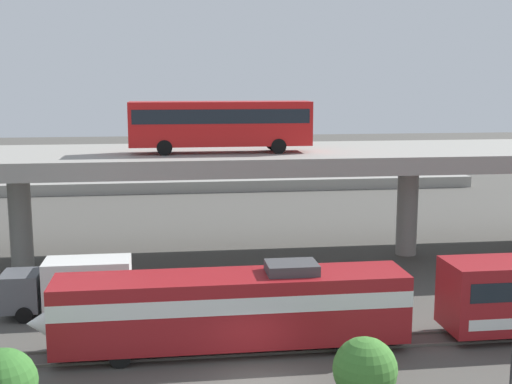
% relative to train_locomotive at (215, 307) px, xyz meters
% --- Properties ---
extents(rail_strip_near, '(110.00, 0.12, 0.12)m').
position_rel_train_locomotive_xyz_m(rail_strip_near, '(1.59, -0.76, -2.13)').
color(rail_strip_near, '#59544C').
rests_on(rail_strip_near, ground_plane).
extents(rail_strip_far, '(110.00, 0.12, 0.12)m').
position_rel_train_locomotive_xyz_m(rail_strip_far, '(1.59, 0.76, -2.13)').
color(rail_strip_far, '#59544C').
rests_on(rail_strip_far, ground_plane).
extents(train_locomotive, '(17.61, 3.04, 4.18)m').
position_rel_train_locomotive_xyz_m(train_locomotive, '(0.00, 0.00, 0.00)').
color(train_locomotive, maroon).
rests_on(train_locomotive, ground_plane).
extents(highway_overpass, '(96.00, 11.82, 7.85)m').
position_rel_train_locomotive_xyz_m(highway_overpass, '(1.59, 16.00, 4.91)').
color(highway_overpass, gray).
rests_on(highway_overpass, ground_plane).
extents(transit_bus_on_overpass, '(12.00, 2.68, 3.40)m').
position_rel_train_locomotive_xyz_m(transit_bus_on_overpass, '(1.51, 14.51, 7.72)').
color(transit_bus_on_overpass, red).
rests_on(transit_bus_on_overpass, highway_overpass).
extents(service_truck_west, '(6.80, 2.46, 3.04)m').
position_rel_train_locomotive_xyz_m(service_truck_west, '(-7.37, 6.09, -0.55)').
color(service_truck_west, '#515459').
rests_on(service_truck_west, ground_plane).
extents(pier_parking_lot, '(64.83, 11.73, 1.28)m').
position_rel_train_locomotive_xyz_m(pier_parking_lot, '(1.59, 51.00, -1.55)').
color(pier_parking_lot, gray).
rests_on(pier_parking_lot, ground_plane).
extents(parked_car_0, '(4.20, 1.97, 1.50)m').
position_rel_train_locomotive_xyz_m(parked_car_0, '(16.55, 52.22, -0.13)').
color(parked_car_0, '#515459').
rests_on(parked_car_0, pier_parking_lot).
extents(parked_car_1, '(4.30, 1.87, 1.50)m').
position_rel_train_locomotive_xyz_m(parked_car_1, '(21.61, 50.97, -0.14)').
color(parked_car_1, maroon).
rests_on(parked_car_1, pier_parking_lot).
extents(parked_car_2, '(4.35, 1.85, 1.50)m').
position_rel_train_locomotive_xyz_m(parked_car_2, '(7.43, 52.96, -0.14)').
color(parked_car_2, '#B7B7BC').
rests_on(parked_car_2, pier_parking_lot).
extents(parked_car_3, '(4.19, 1.94, 1.50)m').
position_rel_train_locomotive_xyz_m(parked_car_3, '(-12.47, 52.66, -0.14)').
color(parked_car_3, '#0C4C26').
rests_on(parked_car_3, pier_parking_lot).
extents(parked_car_4, '(4.63, 1.96, 1.50)m').
position_rel_train_locomotive_xyz_m(parked_car_4, '(0.86, 51.00, -0.13)').
color(parked_car_4, black).
rests_on(parked_car_4, pier_parking_lot).
extents(parked_car_7, '(4.19, 1.92, 1.50)m').
position_rel_train_locomotive_xyz_m(parked_car_7, '(-19.02, 52.21, -0.14)').
color(parked_car_7, maroon).
rests_on(parked_car_7, pier_parking_lot).
extents(harbor_water, '(140.00, 36.00, 0.01)m').
position_rel_train_locomotive_xyz_m(harbor_water, '(1.59, 74.00, -2.19)').
color(harbor_water, '#2D5170').
rests_on(harbor_water, ground_plane).
extents(shrub_left, '(2.66, 2.66, 2.66)m').
position_rel_train_locomotive_xyz_m(shrub_left, '(-8.41, -5.16, -0.86)').
color(shrub_left, '#356F2B').
rests_on(shrub_left, ground_plane).
extents(shrub_right, '(2.59, 2.59, 2.59)m').
position_rel_train_locomotive_xyz_m(shrub_right, '(5.56, -5.68, -0.90)').
color(shrub_right, '#3F7B30').
rests_on(shrub_right, ground_plane).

